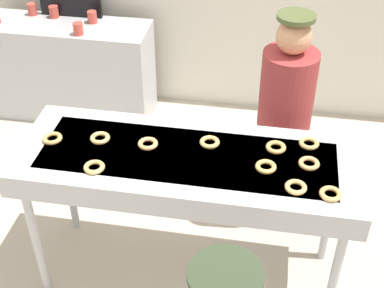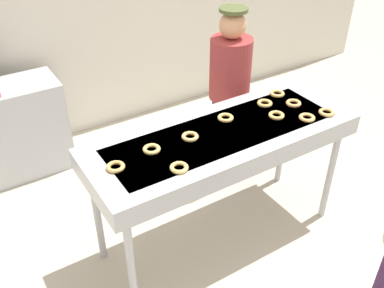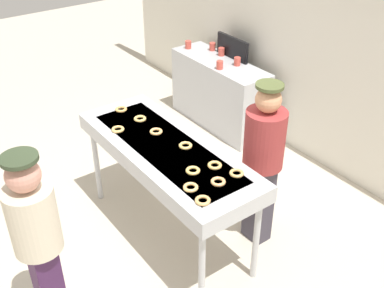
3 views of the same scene
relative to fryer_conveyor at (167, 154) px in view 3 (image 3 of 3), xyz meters
The scene contains 23 objects.
ground_plane 0.95m from the fryer_conveyor, ahead, with size 16.00×16.00×0.00m, color beige.
back_wall 2.30m from the fryer_conveyor, 90.00° to the left, with size 8.00×0.12×2.84m, color silver.
fryer_conveyor is the anchor object (origin of this frame).
glazed_donut_0 0.71m from the fryer_conveyor, ahead, with size 0.12×0.12×0.03m, color #EFAA68.
glazed_donut_1 0.74m from the fryer_conveyor, 17.43° to the left, with size 0.12×0.12×0.03m, color #DCAE61.
glazed_donut_2 0.85m from the fryer_conveyor, 14.81° to the right, with size 0.12×0.12×0.03m, color #E4AB62.
glazed_donut_3 0.47m from the fryer_conveyor, ahead, with size 0.12×0.12×0.03m, color #E0B861.
glazed_donut_4 0.56m from the fryer_conveyor, behind, with size 0.12×0.12×0.03m, color #E3BC67.
glazed_donut_5 0.84m from the fryer_conveyor, behind, with size 0.12×0.12×0.03m, color #E5AE5D.
glazed_donut_6 0.54m from the fryer_conveyor, 16.13° to the left, with size 0.12×0.12×0.03m, color #E2B15F.
glazed_donut_7 0.55m from the fryer_conveyor, 156.54° to the right, with size 0.12×0.12×0.03m, color #E9BA66.
glazed_donut_8 0.20m from the fryer_conveyor, 48.92° to the left, with size 0.12×0.12×0.03m, color #E7BB66.
glazed_donut_9 0.67m from the fryer_conveyor, 17.00° to the right, with size 0.12×0.12×0.03m, color #EFB86A.
glazed_donut_10 0.27m from the fryer_conveyor, 168.22° to the left, with size 0.12×0.12×0.03m, color #EDB368.
worker_baker 0.86m from the fryer_conveyor, 50.66° to the left, with size 0.36×0.36×1.66m.
customer_waiting 1.39m from the fryer_conveyor, 74.68° to the right, with size 0.34×0.34×1.65m.
prep_counter 2.35m from the fryer_conveyor, 128.60° to the left, with size 1.51×0.50×0.92m, color #B7BABF.
paper_cup_0 2.69m from the fryer_conveyor, 139.81° to the left, with size 0.08×0.08×0.11m, color #CC4C3F.
paper_cup_1 2.66m from the fryer_conveyor, 132.58° to the left, with size 0.08×0.08×0.11m, color #CC4C3F.
paper_cup_2 2.50m from the fryer_conveyor, 129.24° to the left, with size 0.08×0.08×0.11m, color #CC4C3F.
paper_cup_3 2.24m from the fryer_conveyor, 122.51° to the left, with size 0.08×0.08×0.11m, color #CC4C3F.
paper_cup_4 2.06m from the fryer_conveyor, 127.32° to the left, with size 0.08×0.08×0.11m, color #CC4C3F.
menu_display 2.47m from the fryer_conveyor, 125.68° to the left, with size 0.57×0.04×0.28m, color black.
Camera 3 is at (3.00, -1.93, 3.30)m, focal length 44.31 mm.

